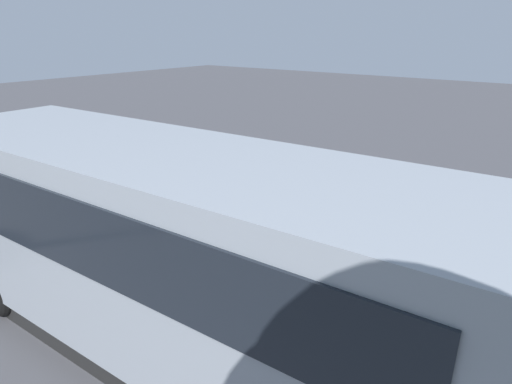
# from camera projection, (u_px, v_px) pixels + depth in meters

# --- Properties ---
(ground_plane) EXTENTS (80.00, 80.00, 0.00)m
(ground_plane) POSITION_uv_depth(u_px,v_px,m) (287.00, 244.00, 10.22)
(ground_plane) COLOR #424247
(tour_bus) EXTENTS (9.43, 2.97, 3.25)m
(tour_bus) POSITION_uv_depth(u_px,v_px,m) (174.00, 257.00, 6.27)
(tour_bus) COLOR #8C939E
(tour_bus) RESTS_ON ground_plane
(spectator_far_left) EXTENTS (0.57, 0.33, 1.65)m
(spectator_far_left) POSITION_uv_depth(u_px,v_px,m) (321.00, 239.00, 8.29)
(spectator_far_left) COLOR black
(spectator_far_left) RESTS_ON ground_plane
(spectator_left) EXTENTS (0.57, 0.32, 1.76)m
(spectator_left) POSITION_uv_depth(u_px,v_px,m) (273.00, 231.00, 8.44)
(spectator_left) COLOR #473823
(spectator_left) RESTS_ON ground_plane
(spectator_centre) EXTENTS (0.58, 0.35, 1.77)m
(spectator_centre) POSITION_uv_depth(u_px,v_px,m) (244.00, 211.00, 9.38)
(spectator_centre) COLOR #473823
(spectator_centre) RESTS_ON ground_plane
(parked_motorcycle_silver) EXTENTS (2.05, 0.64, 0.99)m
(parked_motorcycle_silver) POSITION_uv_depth(u_px,v_px,m) (308.00, 291.00, 7.51)
(parked_motorcycle_silver) COLOR black
(parked_motorcycle_silver) RESTS_ON ground_plane
(stunt_motorcycle) EXTENTS (1.93, 0.66, 1.83)m
(stunt_motorcycle) POSITION_uv_depth(u_px,v_px,m) (209.00, 156.00, 13.51)
(stunt_motorcycle) COLOR black
(stunt_motorcycle) RESTS_ON ground_plane
(traffic_cone) EXTENTS (0.34, 0.34, 0.63)m
(traffic_cone) POSITION_uv_depth(u_px,v_px,m) (252.00, 190.00, 12.74)
(traffic_cone) COLOR orange
(traffic_cone) RESTS_ON ground_plane
(bay_line_a) EXTENTS (0.13, 4.25, 0.01)m
(bay_line_a) POSITION_uv_depth(u_px,v_px,m) (417.00, 275.00, 8.91)
(bay_line_a) COLOR white
(bay_line_a) RESTS_ON ground_plane
(bay_line_b) EXTENTS (0.13, 3.75, 0.01)m
(bay_line_b) POSITION_uv_depth(u_px,v_px,m) (298.00, 237.00, 10.55)
(bay_line_b) COLOR white
(bay_line_b) RESTS_ON ground_plane
(bay_line_c) EXTENTS (0.13, 3.72, 0.01)m
(bay_line_c) POSITION_uv_depth(u_px,v_px,m) (210.00, 209.00, 12.19)
(bay_line_c) COLOR white
(bay_line_c) RESTS_ON ground_plane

